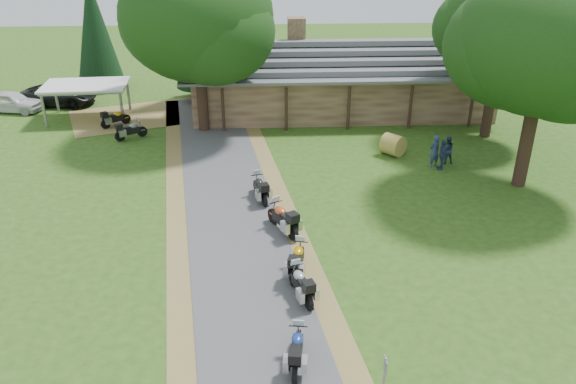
{
  "coord_description": "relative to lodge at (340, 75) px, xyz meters",
  "views": [
    {
      "loc": [
        0.26,
        -14.78,
        12.33
      ],
      "look_at": [
        1.44,
        7.14,
        1.6
      ],
      "focal_mm": 35.0,
      "sensor_mm": 36.0,
      "label": 1
    }
  ],
  "objects": [
    {
      "name": "ground",
      "position": [
        -6.0,
        -24.0,
        -2.45
      ],
      "size": [
        120.0,
        120.0,
        0.0
      ],
      "primitive_type": "plane",
      "color": "#2D4914",
      "rests_on": "ground"
    },
    {
      "name": "driveway",
      "position": [
        -6.5,
        -20.0,
        -2.45
      ],
      "size": [
        51.95,
        51.95,
        0.0
      ],
      "primitive_type": "plane",
      "rotation": [
        0.0,
        0.0,
        0.14
      ],
      "color": "#464649",
      "rests_on": "ground"
    },
    {
      "name": "lodge",
      "position": [
        0.0,
        0.0,
        0.0
      ],
      "size": [
        21.4,
        9.4,
        4.9
      ],
      "primitive_type": null,
      "color": "brown",
      "rests_on": "ground"
    },
    {
      "name": "carport",
      "position": [
        -17.3,
        -1.3,
        -1.26
      ],
      "size": [
        5.69,
        3.98,
        2.38
      ],
      "primitive_type": null,
      "rotation": [
        0.0,
        0.0,
        0.06
      ],
      "color": "silver",
      "rests_on": "ground"
    },
    {
      "name": "car_white_sedan",
      "position": [
        -23.14,
        0.47,
        -1.53
      ],
      "size": [
        3.34,
        5.85,
        1.83
      ],
      "primitive_type": "imported",
      "rotation": [
        0.0,
        0.0,
        1.38
      ],
      "color": "silver",
      "rests_on": "ground"
    },
    {
      "name": "car_dark_suv",
      "position": [
        -20.35,
        1.9,
        -1.33
      ],
      "size": [
        3.17,
        6.08,
        2.23
      ],
      "primitive_type": "imported",
      "rotation": [
        0.0,
        0.0,
        1.45
      ],
      "color": "black",
      "rests_on": "ground"
    },
    {
      "name": "motorcycle_row_a",
      "position": [
        -4.76,
        -25.62,
        -1.82
      ],
      "size": [
        0.85,
        1.9,
        1.25
      ],
      "primitive_type": null,
      "rotation": [
        0.0,
        0.0,
        1.43
      ],
      "color": "navy",
      "rests_on": "ground"
    },
    {
      "name": "motorcycle_row_b",
      "position": [
        -4.39,
        -22.26,
        -1.81
      ],
      "size": [
        1.14,
        1.96,
        1.28
      ],
      "primitive_type": null,
      "rotation": [
        0.0,
        0.0,
        1.88
      ],
      "color": "#9DA1A4",
      "rests_on": "ground"
    },
    {
      "name": "motorcycle_row_c",
      "position": [
        -4.41,
        -20.7,
        -1.79
      ],
      "size": [
        1.08,
        2.02,
        1.32
      ],
      "primitive_type": null,
      "rotation": [
        0.0,
        0.0,
        1.32
      ],
      "color": "#E4A100",
      "rests_on": "ground"
    },
    {
      "name": "motorcycle_row_d",
      "position": [
        -4.82,
        -17.5,
        -1.73
      ],
      "size": [
        1.6,
        2.18,
        1.44
      ],
      "primitive_type": null,
      "rotation": [
        0.0,
        0.0,
        2.06
      ],
      "color": "#D94B25",
      "rests_on": "ground"
    },
    {
      "name": "motorcycle_row_e",
      "position": [
        -5.77,
        -14.33,
        -1.79
      ],
      "size": [
        1.1,
        2.03,
        1.32
      ],
      "primitive_type": null,
      "rotation": [
        0.0,
        0.0,
        1.83
      ],
      "color": "black",
      "rests_on": "ground"
    },
    {
      "name": "motorcycle_carport_a",
      "position": [
        -15.14,
        -3.11,
        -1.82
      ],
      "size": [
        1.8,
        1.63,
        1.26
      ],
      "primitive_type": null,
      "rotation": [
        0.0,
        0.0,
        0.69
      ],
      "color": "#F2A917",
      "rests_on": "ground"
    },
    {
      "name": "motorcycle_carport_b",
      "position": [
        -13.67,
        -5.52,
        -1.82
      ],
      "size": [
        1.86,
        1.5,
        1.25
      ],
      "primitive_type": null,
      "rotation": [
        0.0,
        0.0,
        0.58
      ],
      "color": "slate",
      "rests_on": "ground"
    },
    {
      "name": "person_a",
      "position": [
        3.76,
        -10.84,
        -1.36
      ],
      "size": [
        0.75,
        0.67,
        2.18
      ],
      "primitive_type": "imported",
      "rotation": [
        0.0,
        0.0,
        3.59
      ],
      "color": "navy",
      "rests_on": "ground"
    },
    {
      "name": "person_b",
      "position": [
        4.63,
        -10.36,
        -1.52
      ],
      "size": [
        0.56,
        0.42,
        1.87
      ],
      "primitive_type": "imported",
      "rotation": [
        0.0,
        0.0,
        3.22
      ],
      "color": "navy",
      "rests_on": "ground"
    },
    {
      "name": "person_c",
      "position": [
        4.11,
        -11.17,
        -1.45
      ],
      "size": [
        0.46,
        0.6,
        2.0
      ],
      "primitive_type": "imported",
      "rotation": [
        0.0,
        0.0,
        4.63
      ],
      "color": "navy",
      "rests_on": "ground"
    },
    {
      "name": "hay_bale",
      "position": [
        1.92,
        -8.98,
        -1.84
      ],
      "size": [
        1.65,
        1.64,
        1.22
      ],
      "primitive_type": "cylinder",
      "rotation": [
        1.57,
        0.0,
        0.73
      ],
      "color": "olive",
      "rests_on": "ground"
    },
    {
      "name": "oak_lodge_left",
      "position": [
        -9.28,
        -4.17,
        3.3
      ],
      "size": [
        9.13,
        9.13,
        11.5
      ],
      "primitive_type": null,
      "color": "black",
      "rests_on": "ground"
    },
    {
      "name": "oak_lodge_right",
      "position": [
        8.43,
        -6.22,
        3.15
      ],
      "size": [
        6.93,
        6.93,
        11.2
      ],
      "primitive_type": null,
      "color": "black",
      "rests_on": "ground"
    },
    {
      "name": "oak_driveway",
      "position": [
        7.5,
        -13.37,
        3.5
      ],
      "size": [
        8.32,
        8.32,
        11.89
      ],
      "primitive_type": null,
      "color": "black",
      "rests_on": "ground"
    },
    {
      "name": "cedar_near",
      "position": [
        -9.86,
        2.75,
        4.33
      ],
      "size": [
        3.91,
        3.91,
        13.56
      ],
      "primitive_type": "cone",
      "color": "black",
      "rests_on": "ground"
    },
    {
      "name": "cedar_far",
      "position": [
        -18.19,
        6.11,
        1.94
      ],
      "size": [
        3.44,
        3.44,
        8.77
      ],
      "primitive_type": "cone",
      "color": "black",
      "rests_on": "ground"
    }
  ]
}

